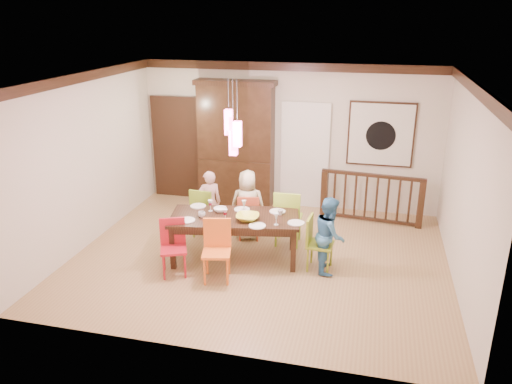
% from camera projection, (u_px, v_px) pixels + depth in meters
% --- Properties ---
extents(floor, '(6.00, 6.00, 0.00)m').
position_uv_depth(floor, '(260.00, 257.00, 8.22)').
color(floor, '#A17A4E').
rests_on(floor, ground).
extents(ceiling, '(6.00, 6.00, 0.00)m').
position_uv_depth(ceiling, '(260.00, 78.00, 7.24)').
color(ceiling, white).
rests_on(ceiling, wall_back).
extents(wall_back, '(6.00, 0.00, 6.00)m').
position_uv_depth(wall_back, '(288.00, 136.00, 10.02)').
color(wall_back, beige).
rests_on(wall_back, floor).
extents(wall_left, '(0.00, 5.00, 5.00)m').
position_uv_depth(wall_left, '(87.00, 161.00, 8.39)').
color(wall_left, beige).
rests_on(wall_left, floor).
extents(wall_right, '(0.00, 5.00, 5.00)m').
position_uv_depth(wall_right, '(466.00, 188.00, 7.07)').
color(wall_right, beige).
rests_on(wall_right, floor).
extents(crown_molding, '(6.00, 5.00, 0.16)m').
position_uv_depth(crown_molding, '(260.00, 84.00, 7.26)').
color(crown_molding, black).
rests_on(crown_molding, wall_back).
extents(panel_door, '(1.04, 0.07, 2.24)m').
position_uv_depth(panel_door, '(177.00, 149.00, 10.63)').
color(panel_door, black).
rests_on(panel_door, wall_back).
extents(white_doorway, '(0.97, 0.05, 2.22)m').
position_uv_depth(white_doorway, '(305.00, 157.00, 10.04)').
color(white_doorway, silver).
rests_on(white_doorway, wall_back).
extents(painting, '(1.25, 0.06, 1.25)m').
position_uv_depth(painting, '(381.00, 134.00, 9.53)').
color(painting, black).
rests_on(painting, wall_back).
extents(pendant_cluster, '(0.27, 0.21, 1.14)m').
position_uv_depth(pendant_cluster, '(233.00, 133.00, 7.46)').
color(pendant_cluster, '#E74584').
rests_on(pendant_cluster, ceiling).
extents(dining_table, '(2.17, 1.28, 0.75)m').
position_uv_depth(dining_table, '(235.00, 221.00, 7.95)').
color(dining_table, black).
rests_on(dining_table, floor).
extents(chair_far_left, '(0.44, 0.44, 0.91)m').
position_uv_depth(chair_far_left, '(205.00, 208.00, 8.87)').
color(chair_far_left, '#86B229').
rests_on(chair_far_left, floor).
extents(chair_far_mid, '(0.44, 0.44, 0.84)m').
position_uv_depth(chair_far_mid, '(249.00, 213.00, 8.77)').
color(chair_far_mid, '#C94D2B').
rests_on(chair_far_mid, floor).
extents(chair_far_right, '(0.46, 0.46, 0.99)m').
position_uv_depth(chair_far_right, '(288.00, 213.00, 8.53)').
color(chair_far_right, '#9BC732').
rests_on(chair_far_right, floor).
extents(chair_near_left, '(0.51, 0.51, 0.86)m').
position_uv_depth(chair_near_left, '(173.00, 245.00, 7.53)').
color(chair_near_left, red).
rests_on(chair_near_left, floor).
extents(chair_near_mid, '(0.50, 0.50, 0.92)m').
position_uv_depth(chair_near_mid, '(216.00, 248.00, 7.36)').
color(chair_near_mid, orange).
rests_on(chair_near_mid, floor).
extents(chair_end_right, '(0.42, 0.42, 0.86)m').
position_uv_depth(chair_end_right, '(320.00, 240.00, 7.69)').
color(chair_end_right, olive).
rests_on(chair_end_right, floor).
extents(china_hutch, '(1.62, 0.46, 2.56)m').
position_uv_depth(china_hutch, '(236.00, 144.00, 10.11)').
color(china_hutch, black).
rests_on(china_hutch, floor).
extents(balustrade, '(1.94, 0.27, 0.96)m').
position_uv_depth(balustrade, '(371.00, 197.00, 9.46)').
color(balustrade, black).
rests_on(balustrade, floor).
extents(person_far_left, '(0.52, 0.46, 1.19)m').
position_uv_depth(person_far_left, '(209.00, 203.00, 8.90)').
color(person_far_left, '#FFC2C3').
rests_on(person_far_left, floor).
extents(person_far_mid, '(0.68, 0.52, 1.25)m').
position_uv_depth(person_far_mid, '(248.00, 205.00, 8.72)').
color(person_far_mid, beige).
rests_on(person_far_mid, floor).
extents(person_end_right, '(0.53, 0.64, 1.20)m').
position_uv_depth(person_end_right, '(330.00, 235.00, 7.62)').
color(person_end_right, teal).
rests_on(person_end_right, floor).
extents(serving_bowl, '(0.39, 0.39, 0.09)m').
position_uv_depth(serving_bowl, '(248.00, 217.00, 7.77)').
color(serving_bowl, '#D6D63C').
rests_on(serving_bowl, dining_table).
extents(small_bowl, '(0.23, 0.23, 0.07)m').
position_uv_depth(small_bowl, '(220.00, 210.00, 8.09)').
color(small_bowl, white).
rests_on(small_bowl, dining_table).
extents(cup_left, '(0.15, 0.15, 0.09)m').
position_uv_depth(cup_left, '(202.00, 214.00, 7.87)').
color(cup_left, silver).
rests_on(cup_left, dining_table).
extents(cup_right, '(0.11, 0.11, 0.09)m').
position_uv_depth(cup_right, '(280.00, 212.00, 7.96)').
color(cup_right, silver).
rests_on(cup_right, dining_table).
extents(plate_far_left, '(0.26, 0.26, 0.01)m').
position_uv_depth(plate_far_left, '(198.00, 206.00, 8.31)').
color(plate_far_left, white).
rests_on(plate_far_left, dining_table).
extents(plate_far_mid, '(0.26, 0.26, 0.01)m').
position_uv_depth(plate_far_mid, '(242.00, 209.00, 8.17)').
color(plate_far_mid, white).
rests_on(plate_far_mid, dining_table).
extents(plate_far_right, '(0.26, 0.26, 0.01)m').
position_uv_depth(plate_far_right, '(277.00, 211.00, 8.09)').
color(plate_far_right, white).
rests_on(plate_far_right, dining_table).
extents(plate_near_left, '(0.26, 0.26, 0.01)m').
position_uv_depth(plate_near_left, '(187.00, 220.00, 7.75)').
color(plate_near_left, white).
rests_on(plate_near_left, dining_table).
extents(plate_near_mid, '(0.26, 0.26, 0.01)m').
position_uv_depth(plate_near_mid, '(257.00, 226.00, 7.55)').
color(plate_near_mid, white).
rests_on(plate_near_mid, dining_table).
extents(plate_end_right, '(0.26, 0.26, 0.01)m').
position_uv_depth(plate_end_right, '(296.00, 223.00, 7.65)').
color(plate_end_right, white).
rests_on(plate_end_right, dining_table).
extents(wine_glass_a, '(0.08, 0.08, 0.19)m').
position_uv_depth(wine_glass_a, '(210.00, 206.00, 8.10)').
color(wine_glass_a, '#590C19').
rests_on(wine_glass_a, dining_table).
extents(wine_glass_b, '(0.08, 0.08, 0.19)m').
position_uv_depth(wine_glass_b, '(244.00, 206.00, 8.08)').
color(wine_glass_b, silver).
rests_on(wine_glass_b, dining_table).
extents(wine_glass_c, '(0.08, 0.08, 0.19)m').
position_uv_depth(wine_glass_c, '(225.00, 215.00, 7.72)').
color(wine_glass_c, '#590C19').
rests_on(wine_glass_c, dining_table).
extents(wine_glass_d, '(0.08, 0.08, 0.19)m').
position_uv_depth(wine_glass_d, '(276.00, 219.00, 7.57)').
color(wine_glass_d, silver).
rests_on(wine_glass_d, dining_table).
extents(napkin, '(0.18, 0.14, 0.01)m').
position_uv_depth(napkin, '(224.00, 224.00, 7.62)').
color(napkin, '#D83359').
rests_on(napkin, dining_table).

